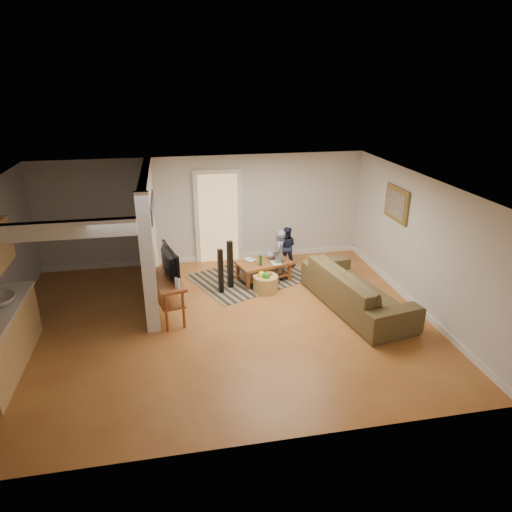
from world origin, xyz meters
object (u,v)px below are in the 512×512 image
(toy_basket, at_px, (266,283))
(child, at_px, (278,280))
(sofa, at_px, (355,307))
(coffee_table, at_px, (264,266))
(speaker_right, at_px, (230,265))
(tv_console, at_px, (167,282))
(toddler, at_px, (286,266))
(speaker_left, at_px, (221,271))

(toy_basket, height_order, child, child)
(sofa, height_order, coffee_table, coffee_table)
(sofa, xyz_separation_m, speaker_right, (-2.25, 1.31, 0.52))
(sofa, xyz_separation_m, tv_console, (-3.54, 0.31, 0.70))
(coffee_table, distance_m, toy_basket, 0.55)
(sofa, height_order, child, child)
(coffee_table, relative_size, toddler, 1.32)
(sofa, bearing_deg, toy_basket, 46.78)
(sofa, relative_size, coffee_table, 2.12)
(coffee_table, relative_size, tv_console, 0.97)
(speaker_left, bearing_deg, speaker_right, 30.62)
(tv_console, xyz_separation_m, toddler, (2.72, 1.92, -0.70))
(sofa, distance_m, speaker_right, 2.65)
(toddler, bearing_deg, speaker_right, 48.72)
(speaker_right, distance_m, toddler, 1.78)
(tv_console, relative_size, speaker_left, 1.37)
(tv_console, height_order, speaker_left, tv_console)
(speaker_right, bearing_deg, speaker_left, -153.12)
(toy_basket, distance_m, toddler, 1.44)
(speaker_right, xyz_separation_m, toy_basket, (0.69, -0.31, -0.33))
(tv_console, bearing_deg, speaker_left, 22.73)
(speaker_left, distance_m, child, 1.42)
(coffee_table, height_order, tv_console, tv_console)
(child, bearing_deg, tv_console, -43.96)
(speaker_right, distance_m, toy_basket, 0.82)
(sofa, distance_m, speaker_left, 2.75)
(child, bearing_deg, speaker_right, -61.99)
(toddler, bearing_deg, toy_basket, 74.85)
(sofa, xyz_separation_m, coffee_table, (-1.48, 1.53, 0.34))
(coffee_table, distance_m, speaker_left, 1.08)
(tv_console, height_order, child, tv_console)
(toy_basket, xyz_separation_m, child, (0.38, 0.46, -0.19))
(tv_console, bearing_deg, toddler, 20.93)
(speaker_left, bearing_deg, sofa, -35.64)
(sofa, bearing_deg, coffee_table, 33.63)
(sofa, height_order, tv_console, tv_console)
(speaker_left, relative_size, child, 0.83)
(coffee_table, xyz_separation_m, toddler, (0.67, 0.69, -0.34))
(coffee_table, relative_size, speaker_right, 1.21)
(child, height_order, toddler, child)
(toy_basket, relative_size, child, 0.45)
(tv_console, bearing_deg, coffee_table, 16.58)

